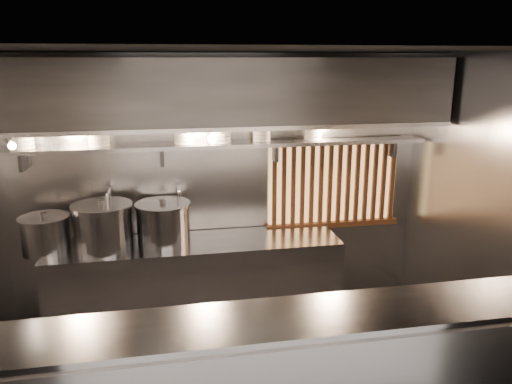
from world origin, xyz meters
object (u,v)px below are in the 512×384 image
object	(u,v)px
stock_pot_left	(46,234)
stock_pot_mid	(103,227)
pendant_bulb	(212,139)
stock_pot_right	(164,223)
heat_lamp	(9,139)

from	to	relation	value
stock_pot_left	stock_pot_mid	size ratio (longest dim) A/B	0.78
pendant_bulb	stock_pot_mid	bearing A→B (deg)	-174.97
pendant_bulb	stock_pot_right	xyz separation A→B (m)	(-0.52, -0.03, -0.85)
heat_lamp	pendant_bulb	distance (m)	1.83
heat_lamp	pendant_bulb	size ratio (longest dim) A/B	1.87
pendant_bulb	stock_pot_mid	xyz separation A→B (m)	(-1.10, -0.10, -0.83)
heat_lamp	stock_pot_right	xyz separation A→B (m)	(1.28, 0.32, -0.95)
stock_pot_left	pendant_bulb	bearing A→B (deg)	2.62
stock_pot_left	stock_pot_right	bearing A→B (deg)	2.54
pendant_bulb	stock_pot_right	size ratio (longest dim) A/B	0.26
stock_pot_left	stock_pot_mid	xyz separation A→B (m)	(0.55, -0.02, 0.05)
pendant_bulb	stock_pot_left	distance (m)	1.87
heat_lamp	stock_pot_mid	xyz separation A→B (m)	(0.69, 0.25, -0.93)
pendant_bulb	stock_pot_left	xyz separation A→B (m)	(-1.65, -0.08, -0.88)
pendant_bulb	stock_pot_mid	world-z (taller)	pendant_bulb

